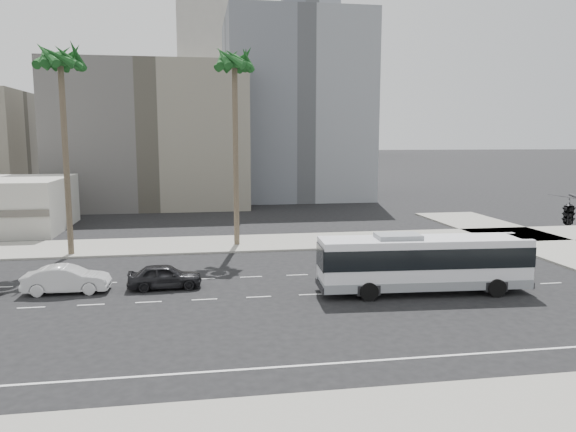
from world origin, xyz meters
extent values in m
plane|color=black|center=(0.00, 0.00, 0.00)|extent=(700.00, 700.00, 0.00)
cube|color=gray|center=(0.00, 15.50, 0.07)|extent=(120.00, 7.00, 0.15)
cube|color=#5F5B56|center=(-12.00, 45.00, 9.00)|extent=(24.00, 18.00, 18.00)
cube|color=slate|center=(8.00, 52.00, 13.00)|extent=(20.00, 20.00, 26.00)
cube|color=beige|center=(-2.00, 250.00, 22.00)|extent=(42.00, 42.00, 44.00)
cube|color=beige|center=(-2.00, 250.00, 60.00)|extent=(26.00, 26.00, 32.00)
cube|color=slate|center=(45.00, 230.00, 35.00)|extent=(26.00, 26.00, 70.00)
cube|color=slate|center=(70.00, 260.00, 30.00)|extent=(22.00, 22.00, 60.00)
cube|color=white|center=(6.45, -0.56, 1.85)|extent=(12.07, 3.32, 2.67)
cube|color=black|center=(6.45, -0.56, 2.21)|extent=(12.13, 3.38, 1.13)
cube|color=gray|center=(6.45, -0.56, 0.67)|extent=(12.09, 3.36, 0.51)
cube|color=gray|center=(4.90, -0.56, 3.29)|extent=(2.56, 1.79, 0.31)
cube|color=#262628|center=(12.10, -0.56, 3.03)|extent=(0.72, 1.88, 0.31)
cylinder|color=black|center=(10.25, -1.87, 0.51)|extent=(1.03, 0.31, 1.03)
cylinder|color=black|center=(10.25, 0.76, 0.51)|extent=(1.03, 0.31, 1.03)
cylinder|color=black|center=(2.95, -1.87, 0.51)|extent=(1.03, 0.31, 1.03)
cylinder|color=black|center=(2.95, 0.76, 0.51)|extent=(1.03, 0.31, 1.03)
imported|color=black|center=(-8.28, 2.72, 0.73)|extent=(1.84, 4.34, 1.47)
imported|color=silver|center=(-13.78, 2.69, 0.78)|extent=(1.73, 4.78, 1.57)
imported|color=#262628|center=(9.28, -8.79, 5.69)|extent=(3.02, 1.69, 1.20)
cylinder|color=brown|center=(-3.19, 14.80, 7.28)|extent=(0.40, 0.40, 14.57)
cylinder|color=brown|center=(-15.81, 13.03, 7.12)|extent=(0.45, 0.45, 14.23)
camera|label=1|loc=(-6.13, -29.41, 8.86)|focal=34.01mm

